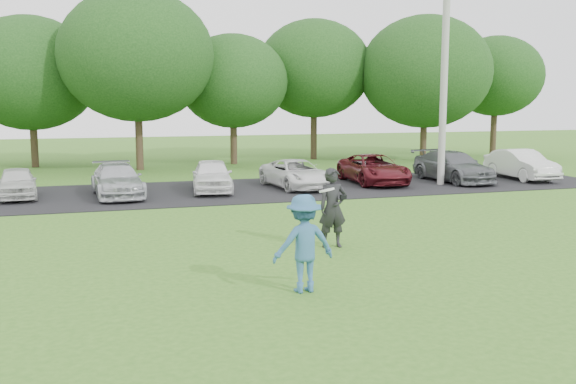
# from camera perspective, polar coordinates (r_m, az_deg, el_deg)

# --- Properties ---
(ground) EXTENTS (100.00, 100.00, 0.00)m
(ground) POSITION_cam_1_polar(r_m,az_deg,el_deg) (11.74, 5.10, -8.64)
(ground) COLOR #366A1E
(ground) RESTS_ON ground
(parking_lot) EXTENTS (32.00, 6.50, 0.03)m
(parking_lot) POSITION_cam_1_polar(r_m,az_deg,el_deg) (24.02, -6.70, 0.06)
(parking_lot) COLOR black
(parking_lot) RESTS_ON ground
(utility_pole) EXTENTS (0.28, 0.28, 9.28)m
(utility_pole) POSITION_cam_1_polar(r_m,az_deg,el_deg) (26.24, 13.74, 10.69)
(utility_pole) COLOR #A9A9A4
(utility_pole) RESTS_ON ground
(frisbee_player) EXTENTS (1.17, 0.76, 1.91)m
(frisbee_player) POSITION_cam_1_polar(r_m,az_deg,el_deg) (11.39, 1.41, -4.58)
(frisbee_player) COLOR #32628D
(frisbee_player) RESTS_ON ground
(camera_bystander) EXTENTS (0.68, 0.46, 1.85)m
(camera_bystander) POSITION_cam_1_polar(r_m,az_deg,el_deg) (14.83, 4.01, -1.41)
(camera_bystander) COLOR black
(camera_bystander) RESTS_ON ground
(parked_cars) EXTENTS (27.99, 4.75, 1.25)m
(parked_cars) POSITION_cam_1_polar(r_m,az_deg,el_deg) (24.23, -3.45, 1.60)
(parked_cars) COLOR #A7A9AE
(parked_cars) RESTS_ON parking_lot
(tree_row) EXTENTS (42.39, 9.85, 8.64)m
(tree_row) POSITION_cam_1_polar(r_m,az_deg,el_deg) (33.68, -7.36, 10.72)
(tree_row) COLOR #38281C
(tree_row) RESTS_ON ground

